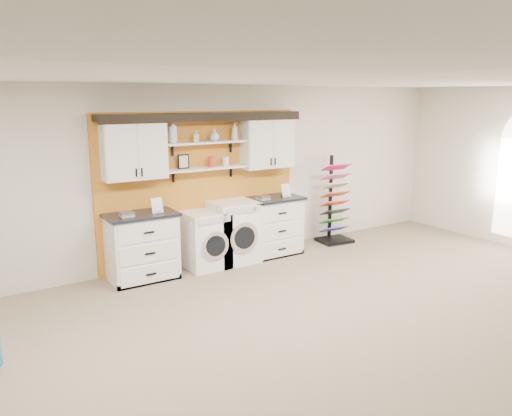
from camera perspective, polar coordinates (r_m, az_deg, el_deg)
floor at (r=5.30m, az=14.33°, el=-17.30°), size 10.00×10.00×0.00m
ceiling at (r=4.62m, az=16.25°, el=14.51°), size 10.00×10.00×0.00m
wall_back at (r=7.97m, az=-6.38°, el=3.76°), size 10.00×0.00×10.00m
accent_panel at (r=7.97m, az=-6.24°, el=2.31°), size 3.40×0.07×2.40m
upper_cabinet_left at (r=7.29m, az=-13.80°, el=6.48°), size 0.90×0.35×0.84m
upper_cabinet_right at (r=8.29m, az=1.27°, el=7.51°), size 0.90×0.35×0.84m
shelf_lower at (r=7.77m, az=-5.76°, el=4.52°), size 1.32×0.28×0.03m
shelf_upper at (r=7.73m, az=-5.82°, el=7.46°), size 1.32×0.28×0.03m
crown_molding at (r=7.71m, az=-5.93°, el=10.41°), size 3.30×0.41×0.13m
picture_frame at (r=7.65m, az=-8.29°, el=5.27°), size 0.18×0.02×0.22m
canister_red at (r=7.80m, az=-5.11°, el=5.27°), size 0.11×0.11×0.16m
canister_cream at (r=7.92m, az=-3.50°, el=5.33°), size 0.10×0.10×0.14m
base_cabinet_left at (r=7.42m, az=-12.87°, el=-4.33°), size 1.01×0.66×0.99m
base_cabinet_right at (r=8.40m, az=1.80°, el=-2.06°), size 1.00×0.66×0.98m
washer at (r=7.80m, az=-5.81°, el=-3.61°), size 0.63×0.71×0.89m
dryer at (r=8.02m, az=-2.58°, el=-2.73°), size 0.71×0.71×0.99m
sample_rack at (r=9.23m, az=8.96°, el=-0.74°), size 0.62×0.54×1.58m
soap_bottle_a at (r=7.49m, az=-9.50°, el=8.63°), size 0.19×0.19×0.34m
soap_bottle_b at (r=7.65m, az=-6.82°, el=8.15°), size 0.11×0.11×0.17m
soap_bottle_c at (r=7.79m, az=-4.79°, el=8.32°), size 0.21×0.21×0.19m
soap_bottle_d at (r=7.96m, az=-2.47°, el=8.75°), size 0.14×0.14×0.27m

